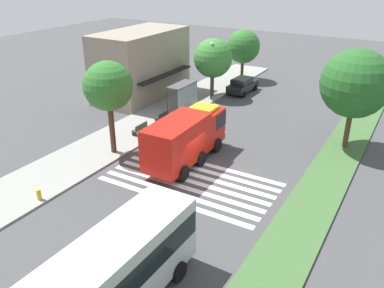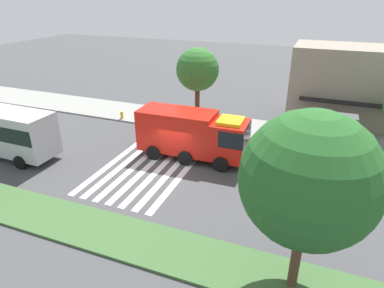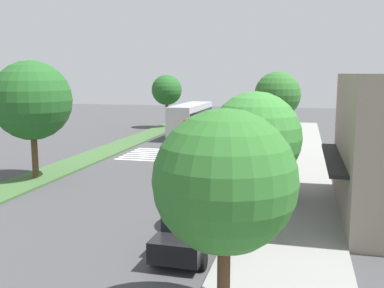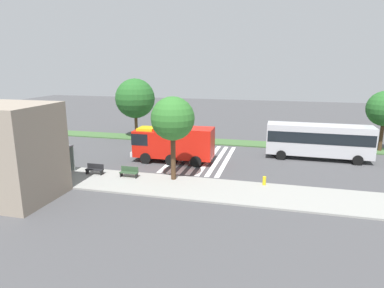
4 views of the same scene
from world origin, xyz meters
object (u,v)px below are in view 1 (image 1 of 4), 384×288
(bench_west_of_shelter, at_px, (140,128))
(fire_hydrant, at_px, (39,194))
(sidewalk_tree_west, at_px, (213,58))
(parked_car_mid, at_px, (242,85))
(bench_near_shelter, at_px, (162,116))
(sidewalk_tree_far_west, at_px, (108,87))
(transit_bus, at_px, (100,284))
(sidewalk_tree_center, at_px, (243,47))
(fire_truck, at_px, (187,135))
(bus_stop_shelter, at_px, (185,91))
(median_tree_west, at_px, (356,84))
(street_lamp, at_px, (211,66))

(bench_west_of_shelter, height_order, fire_hydrant, bench_west_of_shelter)
(sidewalk_tree_west, bearing_deg, bench_west_of_shelter, 178.07)
(parked_car_mid, distance_m, bench_near_shelter, 12.39)
(sidewalk_tree_far_west, bearing_deg, transit_bus, -140.91)
(bench_west_of_shelter, bearing_deg, sidewalk_tree_center, -1.18)
(bench_near_shelter, distance_m, sidewalk_tree_far_west, 8.67)
(bench_near_shelter, bearing_deg, fire_hydrant, -176.46)
(bench_near_shelter, bearing_deg, fire_truck, -132.10)
(fire_truck, xyz_separation_m, bus_stop_shelter, (9.35, 5.91, -0.12))
(sidewalk_tree_west, bearing_deg, bus_stop_shelter, 175.37)
(bench_west_of_shelter, relative_size, sidewalk_tree_center, 0.27)
(transit_bus, distance_m, sidewalk_tree_west, 30.69)
(transit_bus, bearing_deg, bus_stop_shelter, -155.13)
(transit_bus, bearing_deg, sidewalk_tree_west, -159.68)
(fire_truck, xyz_separation_m, parked_car_mid, (17.46, 3.30, -1.13))
(bench_near_shelter, xyz_separation_m, bench_west_of_shelter, (-3.33, 0.00, 0.00))
(transit_bus, relative_size, median_tree_west, 1.36)
(bus_stop_shelter, xyz_separation_m, bench_near_shelter, (-4.00, 0.01, -1.30))
(fire_truck, xyz_separation_m, median_tree_west, (8.14, -9.71, 3.28))
(sidewalk_tree_west, bearing_deg, fire_truck, -159.08)
(bench_near_shelter, xyz_separation_m, street_lamp, (7.93, -0.82, 3.10))
(parked_car_mid, height_order, bench_west_of_shelter, parked_car_mid)
(bench_west_of_shelter, distance_m, fire_hydrant, 11.54)
(street_lamp, bearing_deg, bench_near_shelter, 174.11)
(bus_stop_shelter, xyz_separation_m, sidewalk_tree_center, (12.88, -0.41, 2.23))
(sidewalk_tree_center, bearing_deg, sidewalk_tree_far_west, 180.00)
(fire_truck, distance_m, bench_west_of_shelter, 6.41)
(bench_west_of_shelter, relative_size, street_lamp, 0.27)
(bench_west_of_shelter, distance_m, street_lamp, 11.71)
(transit_bus, relative_size, fire_hydrant, 15.02)
(sidewalk_tree_center, bearing_deg, sidewalk_tree_west, 180.00)
(fire_truck, distance_m, sidewalk_tree_far_west, 6.71)
(fire_truck, xyz_separation_m, sidewalk_tree_west, (14.39, 5.50, 2.22))
(parked_car_mid, height_order, fire_hydrant, parked_car_mid)
(bench_near_shelter, distance_m, median_tree_west, 16.56)
(parked_car_mid, bearing_deg, bench_near_shelter, 169.38)
(transit_bus, xyz_separation_m, street_lamp, (27.75, 9.82, 1.54))
(bus_stop_shelter, relative_size, street_lamp, 0.58)
(bus_stop_shelter, bearing_deg, transit_bus, -155.96)
(street_lamp, relative_size, sidewalk_tree_far_west, 0.85)
(median_tree_west, bearing_deg, fire_truck, 129.95)
(fire_truck, relative_size, fire_hydrant, 11.82)
(bus_stop_shelter, bearing_deg, fire_truck, -147.70)
(bench_near_shelter, height_order, street_lamp, street_lamp)
(street_lamp, bearing_deg, median_tree_west, -109.14)
(transit_bus, bearing_deg, median_tree_west, 168.37)
(fire_truck, relative_size, transit_bus, 0.79)
(bus_stop_shelter, bearing_deg, sidewalk_tree_west, -4.63)
(sidewalk_tree_west, relative_size, fire_hydrant, 8.77)
(bus_stop_shelter, relative_size, sidewalk_tree_far_west, 0.50)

